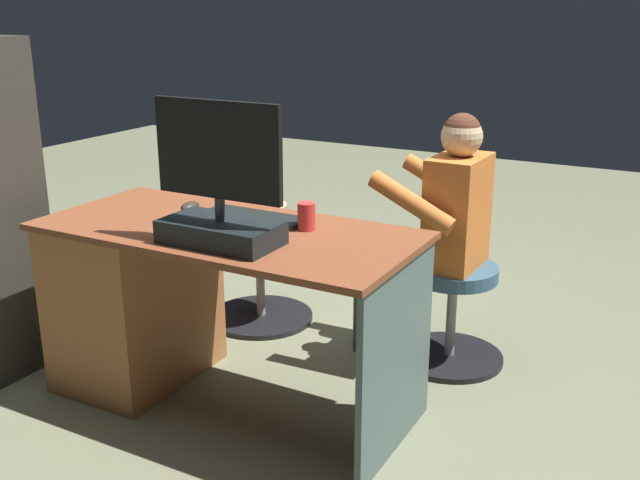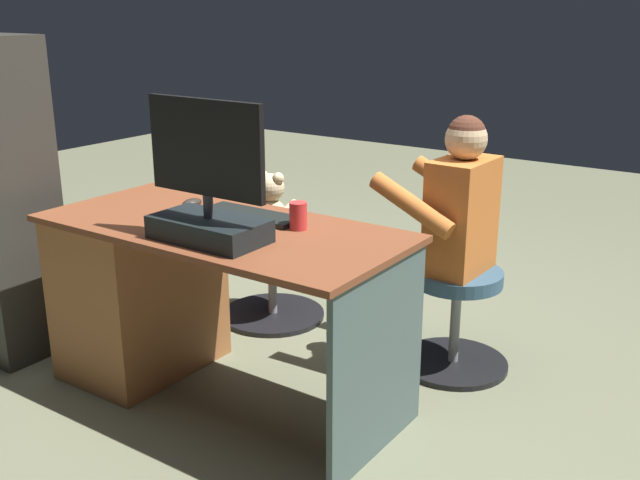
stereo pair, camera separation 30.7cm
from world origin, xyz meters
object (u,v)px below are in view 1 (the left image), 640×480
object	(u,v)px
teddy_bear	(260,207)
tv_remote	(189,227)
computer_mouse	(190,206)
visitor_chair	(452,307)
office_chair_teddy	(260,274)
cup	(306,216)
monitor	(220,202)
desk	(154,294)
person	(436,220)
keyboard	(255,217)

from	to	relation	value
teddy_bear	tv_remote	bearing A→B (deg)	105.42
tv_remote	teddy_bear	size ratio (longest dim) A/B	0.48
computer_mouse	visitor_chair	size ratio (longest dim) A/B	0.20
office_chair_teddy	teddy_bear	world-z (taller)	teddy_bear
cup	visitor_chair	xyz separation A→B (m)	(-0.37, -0.65, -0.53)
computer_mouse	tv_remote	size ratio (longest dim) A/B	0.64
tv_remote	monitor	bearing A→B (deg)	171.33
desk	monitor	distance (m)	0.70
monitor	tv_remote	world-z (taller)	monitor
person	office_chair_teddy	bearing A→B (deg)	1.65
monitor	office_chair_teddy	world-z (taller)	monitor
cup	teddy_bear	size ratio (longest dim) A/B	0.33
computer_mouse	person	size ratio (longest dim) A/B	0.09
visitor_chair	person	distance (m)	0.40
keyboard	tv_remote	size ratio (longest dim) A/B	2.80
keyboard	computer_mouse	world-z (taller)	computer_mouse
computer_mouse	visitor_chair	distance (m)	1.22
computer_mouse	office_chair_teddy	xyz separation A→B (m)	(0.08, -0.61, -0.51)
monitor	teddy_bear	bearing A→B (deg)	-64.35
desk	computer_mouse	xyz separation A→B (m)	(-0.12, -0.12, 0.36)
tv_remote	office_chair_teddy	xyz separation A→B (m)	(0.23, -0.82, -0.50)
visitor_chair	desk	bearing A→B (deg)	36.72
computer_mouse	person	distance (m)	1.05
monitor	desk	bearing A→B (deg)	-18.94
teddy_bear	person	distance (m)	0.90
monitor	keyboard	distance (m)	0.34
desk	teddy_bear	xyz separation A→B (m)	(-0.04, -0.75, 0.20)
monitor	person	xyz separation A→B (m)	(-0.46, -0.93, -0.23)
monitor	tv_remote	distance (m)	0.26
tv_remote	person	distance (m)	1.08
desk	office_chair_teddy	bearing A→B (deg)	-93.10
office_chair_teddy	person	xyz separation A→B (m)	(-0.90, -0.03, 0.40)
desk	keyboard	distance (m)	0.56
desk	cup	size ratio (longest dim) A/B	14.05
desk	teddy_bear	distance (m)	0.78
tv_remote	teddy_bear	xyz separation A→B (m)	(0.23, -0.83, -0.15)
monitor	cup	world-z (taller)	monitor
desk	office_chair_teddy	distance (m)	0.75
monitor	cup	xyz separation A→B (m)	(-0.18, -0.29, -0.10)
monitor	teddy_bear	distance (m)	1.05
cup	office_chair_teddy	bearing A→B (deg)	-44.90
teddy_bear	person	size ratio (longest dim) A/B	0.28
desk	computer_mouse	world-z (taller)	computer_mouse
monitor	visitor_chair	bearing A→B (deg)	-120.55
desk	person	xyz separation A→B (m)	(-0.94, -0.76, 0.25)
computer_mouse	visitor_chair	bearing A→B (deg)	-144.86
teddy_bear	visitor_chair	world-z (taller)	teddy_bear
monitor	cup	distance (m)	0.35
office_chair_teddy	monitor	bearing A→B (deg)	115.91
monitor	computer_mouse	size ratio (longest dim) A/B	5.21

